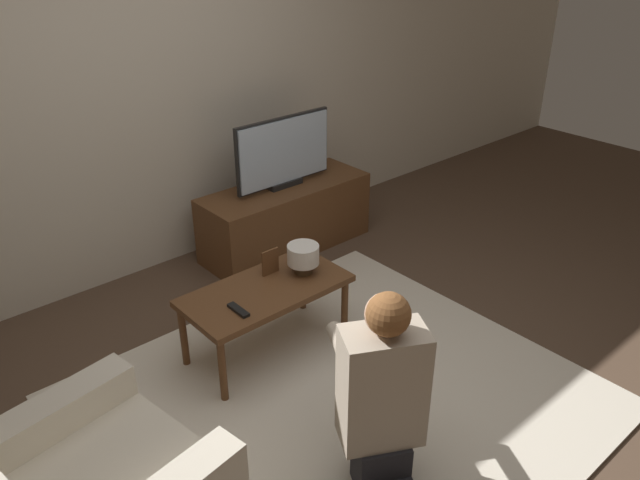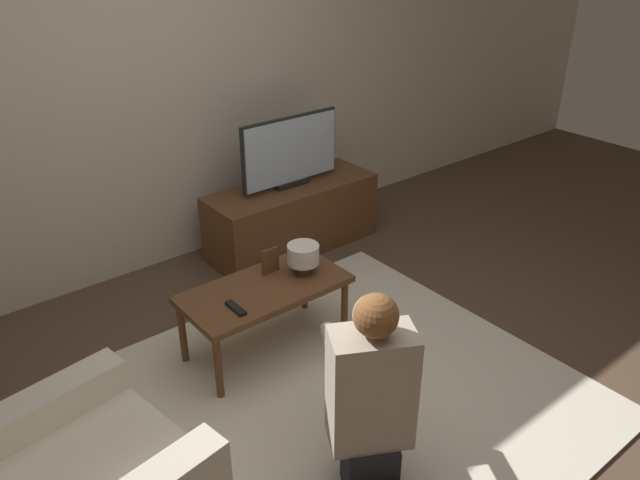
# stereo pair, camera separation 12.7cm
# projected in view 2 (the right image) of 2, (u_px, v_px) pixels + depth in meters

# --- Properties ---
(ground_plane) EXTENTS (10.00, 10.00, 0.00)m
(ground_plane) POSITION_uv_depth(u_px,v_px,m) (333.00, 403.00, 3.18)
(ground_plane) COLOR brown
(wall_back) EXTENTS (10.00, 0.06, 2.60)m
(wall_back) POSITION_uv_depth(u_px,v_px,m) (137.00, 79.00, 3.91)
(wall_back) COLOR beige
(wall_back) RESTS_ON ground_plane
(rug) EXTENTS (2.37, 2.18, 0.02)m
(rug) POSITION_uv_depth(u_px,v_px,m) (333.00, 402.00, 3.18)
(rug) COLOR beige
(rug) RESTS_ON ground_plane
(tv_stand) EXTENTS (1.27, 0.46, 0.49)m
(tv_stand) POSITION_uv_depth(u_px,v_px,m) (292.00, 217.00, 4.58)
(tv_stand) COLOR brown
(tv_stand) RESTS_ON ground_plane
(tv) EXTENTS (0.79, 0.08, 0.50)m
(tv) POSITION_uv_depth(u_px,v_px,m) (290.00, 151.00, 4.35)
(tv) COLOR black
(tv) RESTS_ON tv_stand
(coffee_table) EXTENTS (0.92, 0.46, 0.42)m
(coffee_table) POSITION_uv_depth(u_px,v_px,m) (265.00, 294.00, 3.41)
(coffee_table) COLOR brown
(coffee_table) RESTS_ON ground_plane
(person_kneeling) EXTENTS (0.60, 0.82, 0.97)m
(person_kneeling) POSITION_uv_depth(u_px,v_px,m) (372.00, 402.00, 2.51)
(person_kneeling) COLOR #232328
(person_kneeling) RESTS_ON rug
(picture_frame) EXTENTS (0.11, 0.01, 0.15)m
(picture_frame) POSITION_uv_depth(u_px,v_px,m) (270.00, 261.00, 3.49)
(picture_frame) COLOR brown
(picture_frame) RESTS_ON coffee_table
(table_lamp) EXTENTS (0.18, 0.18, 0.17)m
(table_lamp) POSITION_uv_depth(u_px,v_px,m) (303.00, 256.00, 3.48)
(table_lamp) COLOR #4C3823
(table_lamp) RESTS_ON coffee_table
(remote) EXTENTS (0.04, 0.15, 0.02)m
(remote) POSITION_uv_depth(u_px,v_px,m) (236.00, 308.00, 3.19)
(remote) COLOR black
(remote) RESTS_ON coffee_table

